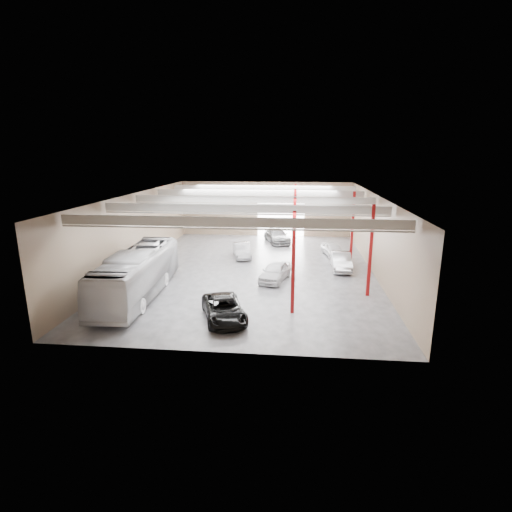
% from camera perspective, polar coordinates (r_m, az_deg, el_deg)
% --- Properties ---
extents(depot_shell, '(22.12, 32.12, 7.06)m').
position_cam_1_polar(depot_shell, '(36.69, -0.22, 5.70)').
color(depot_shell, '#404045').
rests_on(depot_shell, ground).
extents(coach_bus, '(3.57, 12.97, 3.58)m').
position_cam_1_polar(coach_bus, '(31.35, -16.54, -2.43)').
color(coach_bus, silver).
rests_on(coach_bus, ground).
extents(black_sedan, '(4.07, 5.85, 1.48)m').
position_cam_1_polar(black_sedan, '(26.31, -4.61, -7.55)').
color(black_sedan, black).
rests_on(black_sedan, ground).
extents(car_row_a, '(2.97, 4.99, 1.59)m').
position_cam_1_polar(car_row_a, '(34.06, 2.75, -2.23)').
color(car_row_a, silver).
rests_on(car_row_a, ground).
extents(car_row_b, '(2.63, 4.79, 1.50)m').
position_cam_1_polar(car_row_b, '(41.63, -2.05, 0.83)').
color(car_row_b, '#A8A9AD').
rests_on(car_row_b, ground).
extents(car_row_c, '(3.91, 6.09, 1.64)m').
position_cam_1_polar(car_row_c, '(48.62, 2.99, 2.91)').
color(car_row_c, slate).
rests_on(car_row_c, ground).
extents(car_right_near, '(1.77, 4.91, 1.61)m').
position_cam_1_polar(car_right_near, '(38.05, 12.04, -0.72)').
color(car_right_near, '#A9A9AE').
rests_on(car_right_near, ground).
extents(car_right_far, '(2.52, 4.37, 1.40)m').
position_cam_1_polar(car_right_far, '(43.05, 10.87, 0.97)').
color(car_right_far, silver).
rests_on(car_right_far, ground).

